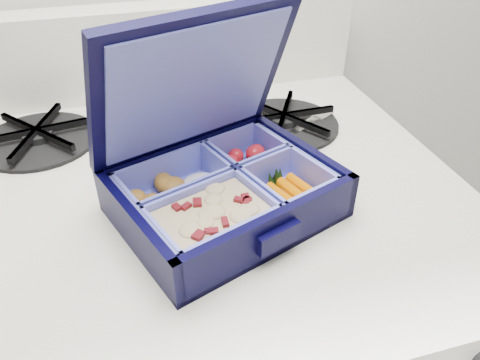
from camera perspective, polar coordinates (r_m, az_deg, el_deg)
name	(u,v)px	position (r m, az deg, el deg)	size (l,w,h in m)	color
bento_box	(225,193)	(0.52, -1.81, -1.63)	(0.23, 0.18, 0.05)	black
burner_grate	(284,119)	(0.70, 5.34, 7.46)	(0.16, 0.16, 0.02)	black
burner_grate_rear	(38,136)	(0.72, -23.43, 4.95)	(0.16, 0.16, 0.02)	black
fork	(285,138)	(0.67, 5.46, 5.09)	(0.03, 0.20, 0.01)	#ADADAD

